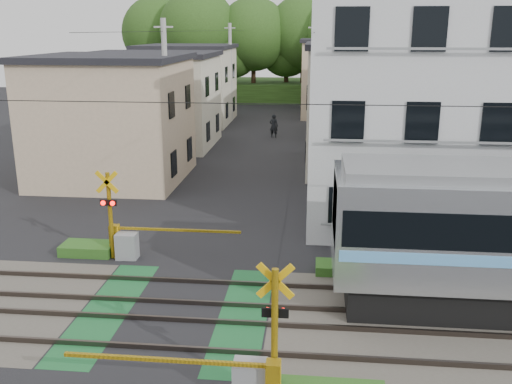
# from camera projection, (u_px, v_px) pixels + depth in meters

# --- Properties ---
(ground) EXTENTS (120.00, 120.00, 0.00)m
(ground) POSITION_uv_depth(u_px,v_px,m) (175.00, 313.00, 15.65)
(ground) COLOR black
(track_bed) EXTENTS (120.00, 120.00, 0.14)m
(track_bed) POSITION_uv_depth(u_px,v_px,m) (175.00, 311.00, 15.64)
(track_bed) COLOR #47423A
(track_bed) RESTS_ON ground
(crossing_signal_near) EXTENTS (4.74, 0.65, 3.09)m
(crossing_signal_near) POSITION_uv_depth(u_px,v_px,m) (254.00, 372.00, 11.71)
(crossing_signal_near) COLOR #E7AD0C
(crossing_signal_near) RESTS_ON ground
(crossing_signal_far) EXTENTS (4.74, 0.65, 3.09)m
(crossing_signal_far) POSITION_uv_depth(u_px,v_px,m) (125.00, 238.00, 19.21)
(crossing_signal_far) COLOR #E7AD0C
(crossing_signal_far) RESTS_ON ground
(apartment_block) EXTENTS (10.20, 8.36, 9.30)m
(apartment_block) POSITION_uv_depth(u_px,v_px,m) (437.00, 104.00, 22.61)
(apartment_block) COLOR silver
(apartment_block) RESTS_ON ground
(houses_row) EXTENTS (22.07, 31.35, 6.80)m
(houses_row) POSITION_uv_depth(u_px,v_px,m) (266.00, 93.00, 39.53)
(houses_row) COLOR #C8AD8D
(houses_row) RESTS_ON ground
(tree_hill) EXTENTS (40.00, 13.19, 11.53)m
(tree_hill) POSITION_uv_depth(u_px,v_px,m) (279.00, 45.00, 60.27)
(tree_hill) COLOR #2C501A
(tree_hill) RESTS_ON ground
(catenary) EXTENTS (60.00, 5.04, 7.00)m
(catenary) POSITION_uv_depth(u_px,v_px,m) (407.00, 189.00, 14.08)
(catenary) COLOR #2D2D33
(catenary) RESTS_ON ground
(utility_poles) EXTENTS (7.90, 42.00, 8.00)m
(utility_poles) POSITION_uv_depth(u_px,v_px,m) (242.00, 84.00, 36.64)
(utility_poles) COLOR #A5A5A0
(utility_poles) RESTS_ON ground
(pedestrian) EXTENTS (0.64, 0.44, 1.68)m
(pedestrian) POSITION_uv_depth(u_px,v_px,m) (274.00, 126.00, 40.69)
(pedestrian) COLOR black
(pedestrian) RESTS_ON ground
(weed_patches) EXTENTS (10.25, 8.80, 0.40)m
(weed_patches) POSITION_uv_depth(u_px,v_px,m) (237.00, 311.00, 15.34)
(weed_patches) COLOR #2D5E1E
(weed_patches) RESTS_ON ground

